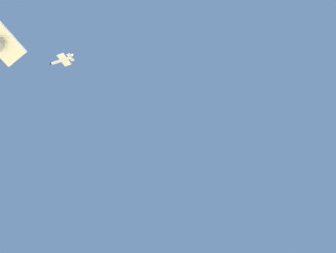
# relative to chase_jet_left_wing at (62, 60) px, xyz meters

# --- Properties ---
(chase_jet_left_wing) EXTENTS (11.90, 13.63, 4.00)m
(chase_jet_left_wing) POSITION_rel_chase_jet_left_wing_xyz_m (0.00, 0.00, 0.00)
(chase_jet_left_wing) COLOR silver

